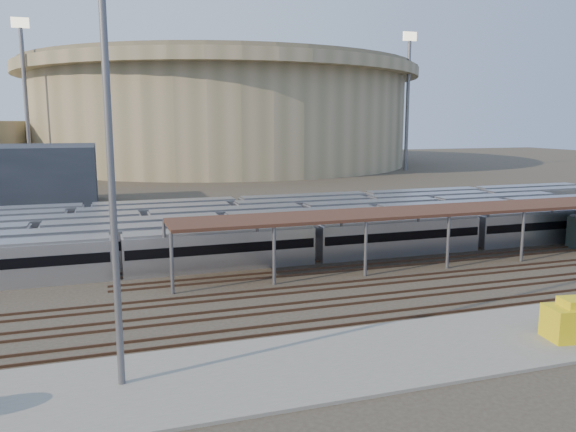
# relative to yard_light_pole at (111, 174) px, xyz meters

# --- Properties ---
(ground) EXTENTS (420.00, 420.00, 0.00)m
(ground) POSITION_rel_yard_light_pole_xyz_m (12.47, 14.24, -11.18)
(ground) COLOR #383026
(ground) RESTS_ON ground
(apron) EXTENTS (50.00, 9.00, 0.20)m
(apron) POSITION_rel_yard_light_pole_xyz_m (7.47, -0.76, -11.08)
(apron) COLOR gray
(apron) RESTS_ON ground
(subway_trains) EXTENTS (127.50, 23.90, 3.60)m
(subway_trains) POSITION_rel_yard_light_pole_xyz_m (12.05, 32.74, -9.38)
(subway_trains) COLOR #BCBCC1
(subway_trains) RESTS_ON ground
(inspection_shed) EXTENTS (60.30, 6.00, 5.30)m
(inspection_shed) POSITION_rel_yard_light_pole_xyz_m (34.47, 18.24, -6.19)
(inspection_shed) COLOR slate
(inspection_shed) RESTS_ON ground
(empty_tracks) EXTENTS (170.00, 9.62, 0.18)m
(empty_tracks) POSITION_rel_yard_light_pole_xyz_m (12.47, 9.24, -11.09)
(empty_tracks) COLOR #4C3323
(empty_tracks) RESTS_ON ground
(stadium) EXTENTS (124.00, 124.00, 32.50)m
(stadium) POSITION_rel_yard_light_pole_xyz_m (37.47, 154.24, 5.29)
(stadium) COLOR tan
(stadium) RESTS_ON ground
(floodlight_0) EXTENTS (4.00, 1.00, 38.40)m
(floodlight_0) POSITION_rel_yard_light_pole_xyz_m (-17.53, 124.24, 9.47)
(floodlight_0) COLOR slate
(floodlight_0) RESTS_ON ground
(floodlight_2) EXTENTS (4.00, 1.00, 38.40)m
(floodlight_2) POSITION_rel_yard_light_pole_xyz_m (82.47, 114.24, 9.47)
(floodlight_2) COLOR slate
(floodlight_2) RESTS_ON ground
(floodlight_3) EXTENTS (4.00, 1.00, 38.40)m
(floodlight_3) POSITION_rel_yard_light_pole_xyz_m (2.47, 174.24, 9.47)
(floodlight_3) COLOR slate
(floodlight_3) RESTS_ON ground
(yard_light_pole) EXTENTS (0.81, 0.36, 21.79)m
(yard_light_pole) POSITION_rel_yard_light_pole_xyz_m (0.00, 0.00, 0.00)
(yard_light_pole) COLOR slate
(yard_light_pole) RESTS_ON apron
(yellow_equipment) EXTENTS (3.65, 2.59, 2.10)m
(yellow_equipment) POSITION_rel_yard_light_pole_xyz_m (27.28, -2.48, -9.93)
(yellow_equipment) COLOR gold
(yellow_equipment) RESTS_ON apron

